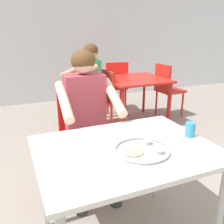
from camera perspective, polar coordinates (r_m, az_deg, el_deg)
back_wall at (r=5.16m, az=-16.34°, el=20.92°), size 12.00×0.12×3.40m
table_foreground at (r=1.58m, az=3.03°, el=-10.66°), size 1.08×0.82×0.74m
thali_tray at (r=1.50m, az=6.88°, el=-8.60°), size 0.33×0.33×0.03m
drinking_cup at (r=1.75m, az=17.51°, el=-3.76°), size 0.07×0.07×0.10m
chair_foreground at (r=2.41m, az=-6.83°, el=-3.76°), size 0.46×0.42×0.88m
diner_foreground at (r=2.13m, az=-5.66°, el=0.02°), size 0.51×0.57×1.27m
table_background_red at (r=3.84m, az=5.32°, el=6.54°), size 0.90×0.88×0.71m
chair_red_left at (r=3.62m, az=-2.38°, el=3.58°), size 0.42×0.44×0.86m
chair_red_right at (r=4.23m, az=12.45°, el=5.65°), size 0.43×0.42×0.89m
chair_red_far at (r=4.36m, az=0.79°, el=6.55°), size 0.47×0.50×0.90m
patron_background at (r=3.53m, az=-6.15°, el=7.17°), size 0.57×0.52×1.24m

